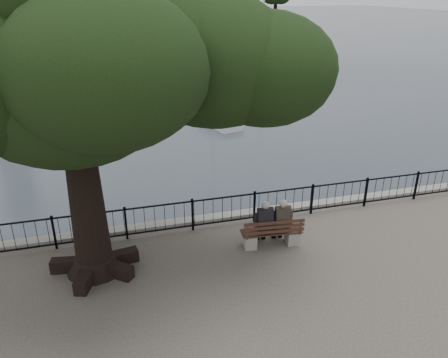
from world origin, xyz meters
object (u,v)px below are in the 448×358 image
object	(u,v)px
bench	(272,236)
person_left	(263,224)
lion_monument	(140,38)
tree	(104,57)
person_right	(281,222)

from	to	relation	value
bench	person_left	size ratio (longest dim) A/B	1.22
lion_monument	tree	bearing A→B (deg)	-96.03
bench	lion_monument	distance (m)	48.94
tree	lion_monument	bearing A→B (deg)	83.97
person_left	lion_monument	xyz separation A→B (m)	(1.21, 48.81, 0.40)
tree	bench	bearing A→B (deg)	-3.54
bench	person_right	xyz separation A→B (m)	(0.29, 0.07, 0.35)
person_right	tree	distance (m)	6.54
person_left	person_right	world-z (taller)	same
person_right	lion_monument	size ratio (longest dim) A/B	0.18
person_right	person_left	bearing A→B (deg)	174.61
bench	lion_monument	xyz separation A→B (m)	(0.99, 48.93, 0.75)
bench	person_right	distance (m)	0.46
person_right	tree	xyz separation A→B (m)	(-4.44, 0.18, 4.80)
person_left	tree	bearing A→B (deg)	178.04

